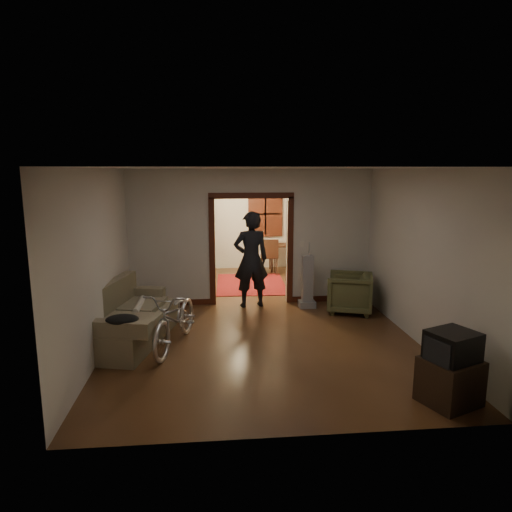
{
  "coord_description": "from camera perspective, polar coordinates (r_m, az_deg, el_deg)",
  "views": [
    {
      "loc": [
        -0.8,
        -8.57,
        2.77
      ],
      "look_at": [
        0.0,
        -0.3,
        1.2
      ],
      "focal_mm": 32.0,
      "sensor_mm": 36.0,
      "label": 1
    }
  ],
  "objects": [
    {
      "name": "far_window",
      "position": [
        12.92,
        1.17,
        5.28
      ],
      "size": [
        0.98,
        0.06,
        1.28
      ],
      "primitive_type": "cube",
      "color": "black",
      "rests_on": "wall_back"
    },
    {
      "name": "crt_tv",
      "position": [
        5.97,
        23.34,
        -10.73
      ],
      "size": [
        0.66,
        0.63,
        0.45
      ],
      "primitive_type": "cube",
      "rotation": [
        0.0,
        0.0,
        0.39
      ],
      "color": "black",
      "rests_on": "tv_stand"
    },
    {
      "name": "locker",
      "position": [
        12.42,
        -7.45,
        1.95
      ],
      "size": [
        0.97,
        0.64,
        1.8
      ],
      "primitive_type": "cube",
      "rotation": [
        0.0,
        0.0,
        0.16
      ],
      "color": "#242D1B",
      "rests_on": "floor"
    },
    {
      "name": "chandelier",
      "position": [
        11.1,
        -1.41,
        8.53
      ],
      "size": [
        0.24,
        0.24,
        0.24
      ],
      "primitive_type": "sphere",
      "color": "#FFE0A5",
      "rests_on": "ceiling"
    },
    {
      "name": "partition_wall",
      "position": [
        9.45,
        -0.61,
        2.37
      ],
      "size": [
        5.0,
        0.14,
        2.8
      ],
      "primitive_type": "cube",
      "color": "beige",
      "rests_on": "floor"
    },
    {
      "name": "door_casing",
      "position": [
        9.5,
        -0.61,
        0.58
      ],
      "size": [
        1.74,
        0.2,
        2.32
      ],
      "primitive_type": "cube",
      "color": "#3C170D",
      "rests_on": "floor"
    },
    {
      "name": "wall_left",
      "position": [
        8.84,
        -16.55,
        1.34
      ],
      "size": [
        0.02,
        8.5,
        2.8
      ],
      "primitive_type": "cube",
      "color": "beige",
      "rests_on": "floor"
    },
    {
      "name": "wall_back",
      "position": [
        12.91,
        -1.95,
        4.61
      ],
      "size": [
        5.0,
        0.02,
        2.8
      ],
      "primitive_type": "cube",
      "color": "beige",
      "rests_on": "floor"
    },
    {
      "name": "globe",
      "position": [
        12.31,
        -7.57,
        6.74
      ],
      "size": [
        0.27,
        0.27,
        0.27
      ],
      "primitive_type": "sphere",
      "color": "#1E5972",
      "rests_on": "locker"
    },
    {
      "name": "vacuum",
      "position": [
        9.33,
        6.44,
        -3.19
      ],
      "size": [
        0.37,
        0.32,
        1.08
      ],
      "primitive_type": "cube",
      "rotation": [
        0.0,
        0.0,
        0.18
      ],
      "color": "gray",
      "rests_on": "floor"
    },
    {
      "name": "sofa",
      "position": [
        7.73,
        -15.44,
        -6.9
      ],
      "size": [
        1.4,
        2.26,
        0.97
      ],
      "primitive_type": "cube",
      "rotation": [
        0.0,
        0.0,
        -0.23
      ],
      "color": "#696246",
      "rests_on": "floor"
    },
    {
      "name": "tv_stand",
      "position": [
        6.12,
        23.06,
        -14.21
      ],
      "size": [
        0.78,
        0.75,
        0.56
      ],
      "primitive_type": "cube",
      "rotation": [
        0.0,
        0.0,
        0.39
      ],
      "color": "black",
      "rests_on": "floor"
    },
    {
      "name": "oriental_rug",
      "position": [
        11.25,
        -0.66,
        -3.51
      ],
      "size": [
        1.72,
        2.22,
        0.02
      ],
      "primitive_type": "cube",
      "rotation": [
        0.0,
        0.0,
        -0.03
      ],
      "color": "maroon",
      "rests_on": "floor"
    },
    {
      "name": "desk_chair",
      "position": [
        12.23,
        1.66,
        -0.07
      ],
      "size": [
        0.47,
        0.47,
        0.97
      ],
      "primitive_type": "cube",
      "rotation": [
        0.0,
        0.0,
        0.1
      ],
      "color": "black",
      "rests_on": "floor"
    },
    {
      "name": "desk",
      "position": [
        12.77,
        3.85,
        -0.19
      ],
      "size": [
        1.04,
        0.66,
        0.73
      ],
      "primitive_type": "cube",
      "rotation": [
        0.0,
        0.0,
        -0.12
      ],
      "color": "black",
      "rests_on": "floor"
    },
    {
      "name": "ceiling",
      "position": [
        8.6,
        -0.2,
        10.9
      ],
      "size": [
        5.0,
        8.5,
        0.01
      ],
      "primitive_type": "cube",
      "color": "white",
      "rests_on": "floor"
    },
    {
      "name": "person",
      "position": [
        9.26,
        -0.63,
        -0.43
      ],
      "size": [
        0.78,
        0.58,
        1.96
      ],
      "primitive_type": "imported",
      "rotation": [
        0.0,
        0.0,
        3.31
      ],
      "color": "black",
      "rests_on": "floor"
    },
    {
      "name": "armchair",
      "position": [
        9.19,
        11.62,
        -4.53
      ],
      "size": [
        1.08,
        1.06,
        0.78
      ],
      "primitive_type": "imported",
      "rotation": [
        0.0,
        0.0,
        -1.9
      ],
      "color": "#4D502D",
      "rests_on": "floor"
    },
    {
      "name": "bicycle",
      "position": [
        7.36,
        -10.0,
        -7.59
      ],
      "size": [
        1.06,
        1.92,
        0.96
      ],
      "primitive_type": "imported",
      "rotation": [
        0.0,
        0.0,
        -0.25
      ],
      "color": "silver",
      "rests_on": "floor"
    },
    {
      "name": "wall_right",
      "position": [
        9.28,
        15.37,
        1.83
      ],
      "size": [
        0.02,
        8.5,
        2.8
      ],
      "primitive_type": "cube",
      "color": "beige",
      "rests_on": "floor"
    },
    {
      "name": "light_switch",
      "position": [
        9.55,
        5.72,
        1.49
      ],
      "size": [
        0.08,
        0.01,
        0.12
      ],
      "primitive_type": "cube",
      "color": "silver",
      "rests_on": "partition_wall"
    },
    {
      "name": "floor",
      "position": [
        9.04,
        -0.18,
        -7.14
      ],
      "size": [
        5.0,
        8.5,
        0.01
      ],
      "primitive_type": "cube",
      "color": "#3C2213",
      "rests_on": "ground"
    },
    {
      "name": "rolled_paper",
      "position": [
        7.99,
        -14.38,
        -5.93
      ],
      "size": [
        0.1,
        0.83,
        0.1
      ],
      "primitive_type": "cylinder",
      "rotation": [
        1.57,
        0.0,
        0.0
      ],
      "color": "beige",
      "rests_on": "sofa"
    },
    {
      "name": "jacket",
      "position": [
        6.81,
        -16.39,
        -7.61
      ],
      "size": [
        0.47,
        0.35,
        0.14
      ],
      "primitive_type": "ellipsoid",
      "color": "black",
      "rests_on": "sofa"
    }
  ]
}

